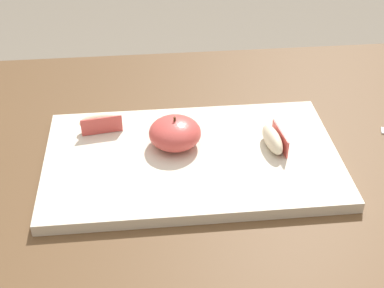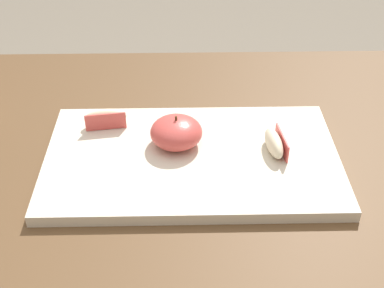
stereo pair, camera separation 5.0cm
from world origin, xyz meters
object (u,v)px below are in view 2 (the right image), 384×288
object	(u,v)px
cutting_board	(192,159)
apple_wedge_left	(105,118)
apple_wedge_near_knife	(275,143)
apple_half_skin_up	(176,132)

from	to	relation	value
cutting_board	apple_wedge_left	world-z (taller)	apple_wedge_left
cutting_board	apple_wedge_near_knife	distance (m)	0.13
apple_half_skin_up	apple_wedge_near_knife	world-z (taller)	apple_half_skin_up
apple_wedge_left	apple_wedge_near_knife	distance (m)	0.28
apple_wedge_near_knife	apple_wedge_left	bearing A→B (deg)	164.23
cutting_board	apple_wedge_near_knife	bearing A→B (deg)	2.72
cutting_board	apple_wedge_left	distance (m)	0.16
cutting_board	apple_wedge_left	size ratio (longest dim) A/B	6.27
cutting_board	apple_half_skin_up	bearing A→B (deg)	130.31
apple_wedge_left	apple_wedge_near_knife	world-z (taller)	same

